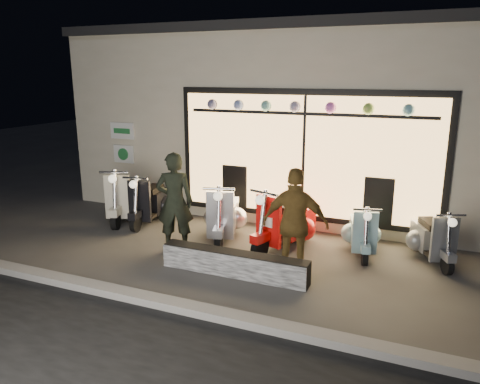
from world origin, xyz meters
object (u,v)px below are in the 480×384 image
object	(u,v)px
graffiti_barrier	(234,264)
man	(175,202)
scooter_silver	(224,214)
scooter_red	(289,222)
woman	(295,224)

from	to	relation	value
graffiti_barrier	man	distance (m)	1.73
scooter_silver	scooter_red	distance (m)	1.32
graffiti_barrier	scooter_silver	distance (m)	1.88
graffiti_barrier	scooter_red	distance (m)	1.69
scooter_red	woman	xyz separation A→B (m)	(0.50, -1.27, 0.42)
scooter_silver	woman	distance (m)	2.26
man	woman	size ratio (longest dim) A/B	1.03
scooter_red	man	bearing A→B (deg)	-132.39
scooter_silver	woman	size ratio (longest dim) A/B	0.90
scooter_silver	man	bearing A→B (deg)	-135.14
graffiti_barrier	scooter_silver	bearing A→B (deg)	119.88
man	woman	bearing A→B (deg)	149.57
graffiti_barrier	scooter_red	size ratio (longest dim) A/B	1.54
graffiti_barrier	man	size ratio (longest dim) A/B	1.35
graffiti_barrier	man	xyz separation A→B (m)	(-1.45, 0.62, 0.71)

